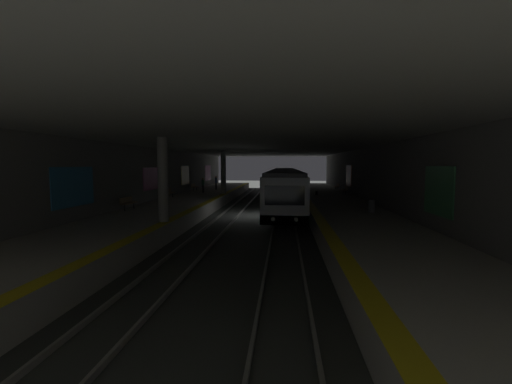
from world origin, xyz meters
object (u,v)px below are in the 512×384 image
bench_left_near (345,189)px  bench_right_far (194,186)px  person_walking_mid (216,182)px  bench_left_mid (337,186)px  bench_right_near (128,202)px  bench_right_mid (169,192)px  metro_train (285,184)px  backpack_on_floor (317,193)px  pillar_far (223,172)px  pillar_near (163,180)px  trash_bin (371,206)px  person_waiting_near (203,185)px

bench_left_near → bench_right_far: 17.39m
bench_left_near → person_walking_mid: person_walking_mid is taller
bench_left_mid → bench_right_near: same height
bench_right_near → person_walking_mid: bearing=-6.6°
bench_right_near → bench_right_mid: same height
person_walking_mid → metro_train: bearing=-117.8°
backpack_on_floor → bench_right_near: bearing=131.5°
pillar_far → person_walking_mid: size_ratio=2.67×
bench_right_mid → bench_right_far: 8.63m
pillar_near → bench_right_near: pillar_near is taller
metro_train → bench_right_far: metro_train is taller
bench_right_far → trash_bin: 23.39m
pillar_far → person_waiting_near: 2.98m
pillar_near → pillar_far: same height
pillar_near → bench_left_near: size_ratio=2.68×
bench_right_mid → person_waiting_near: 6.29m
bench_right_far → backpack_on_floor: bench_right_far is taller
pillar_far → bench_right_far: (3.52, 4.18, -1.75)m
metro_train → bench_right_mid: size_ratio=20.82×
bench_left_near → backpack_on_floor: size_ratio=4.25×
pillar_near → person_walking_mid: pillar_near is taller
pillar_near → person_waiting_near: pillar_near is taller
bench_left_mid → bench_right_far: same height
bench_right_near → person_waiting_near: size_ratio=1.02×
metro_train → bench_left_mid: bearing=-54.8°
bench_right_near → person_walking_mid: size_ratio=1.00×
bench_right_near → trash_bin: bearing=-89.7°
bench_right_near → bench_left_mid: bearing=-42.0°
bench_right_near → person_walking_mid: person_walking_mid is taller
pillar_near → metro_train: size_ratio=0.13×
bench_right_near → trash_bin: size_ratio=2.00×
bench_right_near → bench_right_far: bearing=0.0°
pillar_near → person_walking_mid: size_ratio=2.67×
metro_train → trash_bin: bearing=-158.8°
bench_left_near → backpack_on_floor: bearing=109.7°
metro_train → backpack_on_floor: 3.97m
bench_left_near → bench_right_mid: (-5.30, 17.07, 0.00)m
bench_right_near → trash_bin: (0.08, -16.33, -0.10)m
bench_left_mid → bench_right_far: 17.20m
pillar_near → bench_left_near: bearing=-35.7°
pillar_near → trash_bin: (4.49, -12.15, -1.85)m
pillar_far → trash_bin: bearing=-137.4°
bench_left_near → backpack_on_floor: bench_left_near is taller
pillar_near → bench_right_near: size_ratio=2.68×
pillar_near → bench_right_far: size_ratio=2.68×
pillar_far → bench_right_far: 5.74m
pillar_far → person_walking_mid: pillar_far is taller
bench_right_mid → person_waiting_near: bearing=-15.8°
pillar_far → backpack_on_floor: pillar_far is taller
metro_train → bench_right_near: size_ratio=20.82×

